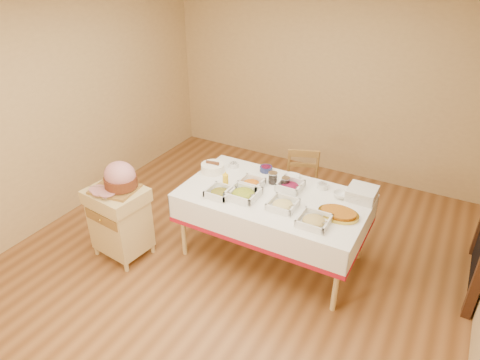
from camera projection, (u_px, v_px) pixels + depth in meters
name	position (u px, v px, depth m)	size (l,w,h in m)	color
room_shell	(231.00, 150.00, 3.83)	(5.00, 5.00, 5.00)	brown
dining_table	(273.00, 208.00, 4.28)	(1.82, 1.02, 0.76)	#D7BA76
butcher_cart	(120.00, 219.00, 4.39)	(0.60, 0.52, 0.79)	#D7BA76
dining_chair	(302.00, 187.00, 4.95)	(0.49, 0.48, 0.85)	olive
ham_on_board	(119.00, 178.00, 4.16)	(0.45, 0.43, 0.30)	olive
serving_dish_a	(220.00, 192.00, 4.17)	(0.25, 0.24, 0.11)	silver
serving_dish_b	(243.00, 194.00, 4.14)	(0.29, 0.29, 0.12)	silver
serving_dish_c	(283.00, 205.00, 3.98)	(0.25, 0.25, 0.10)	silver
serving_dish_d	(314.00, 221.00, 3.75)	(0.27, 0.27, 0.10)	silver
serving_dish_e	(251.00, 183.00, 4.32)	(0.24, 0.23, 0.11)	silver
serving_dish_f	(290.00, 186.00, 4.27)	(0.25, 0.24, 0.11)	silver
small_bowl_left	(234.00, 165.00, 4.69)	(0.11, 0.11, 0.05)	silver
small_bowl_mid	(266.00, 169.00, 4.60)	(0.14, 0.14, 0.06)	navy
small_bowl_right	(323.00, 186.00, 4.29)	(0.11, 0.11, 0.06)	silver
bowl_white_imported	(292.00, 177.00, 4.46)	(0.16, 0.16, 0.04)	silver
bowl_small_imported	(341.00, 195.00, 4.15)	(0.15, 0.15, 0.05)	silver
preserve_jar_left	(273.00, 178.00, 4.37)	(0.10, 0.10, 0.12)	silver
preserve_jar_right	(286.00, 183.00, 4.30)	(0.09, 0.09, 0.11)	silver
mustard_bottle	(226.00, 180.00, 4.28)	(0.06, 0.06, 0.18)	yellow
bread_basket	(213.00, 168.00, 4.59)	(0.25, 0.25, 0.11)	white
plate_stack	(362.00, 193.00, 4.11)	(0.27, 0.27, 0.11)	silver
brass_platter	(338.00, 214.00, 3.87)	(0.38, 0.27, 0.05)	gold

